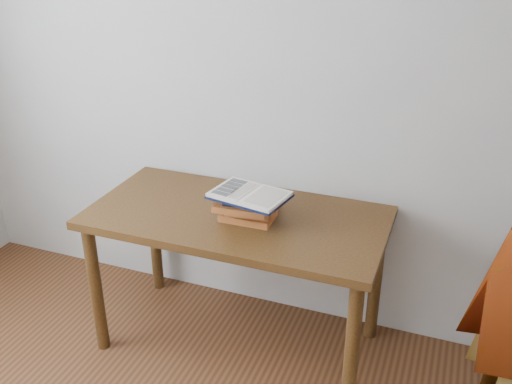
% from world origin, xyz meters
% --- Properties ---
extents(desk, '(1.35, 0.67, 0.72)m').
position_xyz_m(desk, '(0.04, 1.38, 0.62)').
color(desk, '#4D3613').
rests_on(desk, ground).
extents(book_stack, '(0.26, 0.19, 0.12)m').
position_xyz_m(book_stack, '(0.11, 1.35, 0.78)').
color(book_stack, '#954E21').
rests_on(book_stack, desk).
extents(open_book, '(0.36, 0.28, 0.03)m').
position_xyz_m(open_book, '(0.12, 1.34, 0.85)').
color(open_book, black).
rests_on(open_book, book_stack).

